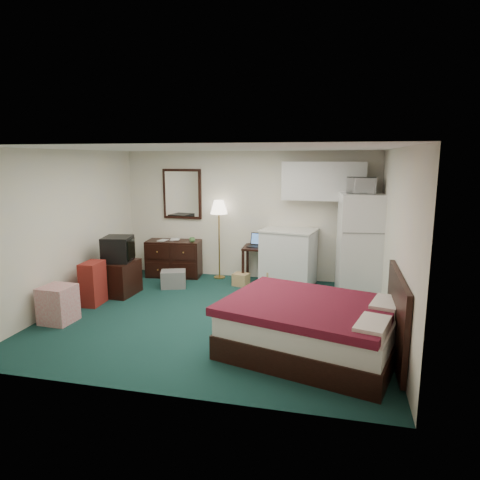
% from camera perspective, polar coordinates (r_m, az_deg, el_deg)
% --- Properties ---
extents(floor, '(5.00, 4.50, 0.01)m').
position_cam_1_polar(floor, '(6.63, -3.13, -10.07)').
color(floor, black).
rests_on(floor, ground).
extents(ceiling, '(5.00, 4.50, 0.01)m').
position_cam_1_polar(ceiling, '(6.19, -3.37, 12.09)').
color(ceiling, beige).
rests_on(ceiling, walls).
extents(walls, '(5.01, 4.51, 2.50)m').
position_cam_1_polar(walls, '(6.29, -3.25, 0.63)').
color(walls, beige).
rests_on(walls, floor).
extents(mirror, '(0.80, 0.06, 1.00)m').
position_cam_1_polar(mirror, '(8.75, -7.71, 6.10)').
color(mirror, white).
rests_on(mirror, walls).
extents(upper_cabinets, '(1.50, 0.35, 0.70)m').
position_cam_1_polar(upper_cabinets, '(8.02, 11.07, 7.72)').
color(upper_cabinets, silver).
rests_on(upper_cabinets, walls).
extents(headboard, '(0.06, 1.56, 1.00)m').
position_cam_1_polar(headboard, '(5.38, 20.18, -9.57)').
color(headboard, black).
rests_on(headboard, walls).
extents(dresser, '(1.12, 0.60, 0.73)m').
position_cam_1_polar(dresser, '(8.76, -8.78, -2.43)').
color(dresser, black).
rests_on(dresser, floor).
extents(floor_lamp, '(0.41, 0.41, 1.56)m').
position_cam_1_polar(floor_lamp, '(8.45, -2.79, 0.05)').
color(floor_lamp, '#C29242').
rests_on(floor_lamp, floor).
extents(desk, '(0.57, 0.57, 0.70)m').
position_cam_1_polar(desk, '(8.25, 2.40, -3.26)').
color(desk, black).
rests_on(desk, floor).
extents(exercise_ball, '(0.60, 0.60, 0.50)m').
position_cam_1_polar(exercise_ball, '(8.25, 4.69, -4.02)').
color(exercise_ball, navy).
rests_on(exercise_ball, floor).
extents(kitchen_counter, '(1.06, 0.88, 1.03)m').
position_cam_1_polar(kitchen_counter, '(8.11, 6.47, -2.38)').
color(kitchen_counter, silver).
rests_on(kitchen_counter, floor).
extents(fridge, '(0.81, 0.81, 1.77)m').
position_cam_1_polar(fridge, '(7.74, 15.69, -0.56)').
color(fridge, white).
rests_on(fridge, floor).
extents(bed, '(2.33, 2.03, 0.64)m').
position_cam_1_polar(bed, '(5.43, 9.49, -11.48)').
color(bed, '#440718').
rests_on(bed, floor).
extents(tv_stand, '(0.63, 0.68, 0.60)m').
position_cam_1_polar(tv_stand, '(7.84, -15.96, -4.84)').
color(tv_stand, black).
rests_on(tv_stand, floor).
extents(suitcase, '(0.29, 0.45, 0.71)m').
position_cam_1_polar(suitcase, '(7.41, -19.02, -5.49)').
color(suitcase, maroon).
rests_on(suitcase, floor).
extents(retail_box, '(0.45, 0.45, 0.54)m').
position_cam_1_polar(retail_box, '(6.83, -23.09, -7.89)').
color(retail_box, beige).
rests_on(retail_box, floor).
extents(file_bin, '(0.53, 0.46, 0.31)m').
position_cam_1_polar(file_bin, '(8.06, -8.86, -5.15)').
color(file_bin, slate).
rests_on(file_bin, floor).
extents(cardboard_box_a, '(0.32, 0.29, 0.23)m').
position_cam_1_polar(cardboard_box_a, '(8.07, 0.13, -5.29)').
color(cardboard_box_a, '#AA8A4A').
rests_on(cardboard_box_a, floor).
extents(cardboard_box_b, '(0.29, 0.33, 0.28)m').
position_cam_1_polar(cardboard_box_b, '(8.10, 4.36, -5.09)').
color(cardboard_box_b, '#AA8A4A').
rests_on(cardboard_box_b, floor).
extents(laptop, '(0.40, 0.34, 0.25)m').
position_cam_1_polar(laptop, '(8.11, 2.34, -0.09)').
color(laptop, black).
rests_on(laptop, desk).
extents(crt_tv, '(0.56, 0.59, 0.44)m').
position_cam_1_polar(crt_tv, '(7.71, -15.99, -1.16)').
color(crt_tv, black).
rests_on(crt_tv, tv_stand).
extents(microwave, '(0.50, 0.28, 0.33)m').
position_cam_1_polar(microwave, '(7.63, 15.85, 7.25)').
color(microwave, white).
rests_on(microwave, fridge).
extents(book_a, '(0.16, 0.04, 0.22)m').
position_cam_1_polar(book_a, '(8.72, -10.72, 0.63)').
color(book_a, '#AA8A4A').
rests_on(book_a, dresser).
extents(book_b, '(0.18, 0.07, 0.25)m').
position_cam_1_polar(book_b, '(8.73, -9.29, 0.80)').
color(book_b, '#AA8A4A').
rests_on(book_b, dresser).
extents(mug, '(0.12, 0.09, 0.12)m').
position_cam_1_polar(mug, '(8.47, -6.40, 0.11)').
color(mug, '#4B8344').
rests_on(mug, dresser).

